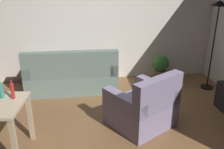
# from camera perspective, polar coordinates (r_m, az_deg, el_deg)

# --- Properties ---
(ground_plane) EXTENTS (5.20, 4.40, 0.02)m
(ground_plane) POSITION_cam_1_polar(r_m,az_deg,el_deg) (4.08, -0.54, -12.69)
(ground_plane) COLOR brown
(wall_rear) EXTENTS (5.20, 0.10, 2.70)m
(wall_rear) POSITION_cam_1_polar(r_m,az_deg,el_deg) (5.62, -3.22, 12.21)
(wall_rear) COLOR silver
(wall_rear) RESTS_ON ground_plane
(couch) EXTENTS (1.83, 0.84, 0.92)m
(couch) POSITION_cam_1_polar(r_m,az_deg,el_deg) (5.31, -8.94, -0.37)
(couch) COLOR slate
(couch) RESTS_ON ground_plane
(torchiere_lamp) EXTENTS (0.32, 0.32, 1.81)m
(torchiere_lamp) POSITION_cam_1_polar(r_m,az_deg,el_deg) (5.43, 22.40, 10.93)
(torchiere_lamp) COLOR black
(torchiere_lamp) RESTS_ON ground_plane
(potted_plant) EXTENTS (0.36, 0.36, 0.57)m
(potted_plant) POSITION_cam_1_polar(r_m,az_deg,el_deg) (5.86, 10.81, 1.92)
(potted_plant) COLOR brown
(potted_plant) RESTS_ON ground_plane
(armchair) EXTENTS (1.21, 1.19, 0.92)m
(armchair) POSITION_cam_1_polar(r_m,az_deg,el_deg) (4.09, 7.02, -7.29)
(armchair) COLOR gray
(armchair) RESTS_ON ground_plane
(bottle_tall) EXTENTS (0.06, 0.06, 0.23)m
(bottle_tall) POSITION_cam_1_polar(r_m,az_deg,el_deg) (3.65, -23.49, -3.40)
(bottle_tall) COLOR teal
(bottle_tall) RESTS_ON desk
(bottle_red) EXTENTS (0.05, 0.05, 0.26)m
(bottle_red) POSITION_cam_1_polar(r_m,az_deg,el_deg) (3.57, -21.37, -3.39)
(bottle_red) COLOR #AD2323
(bottle_red) RESTS_ON desk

